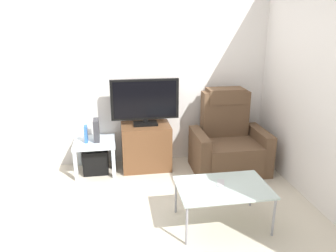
% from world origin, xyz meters
% --- Properties ---
extents(ground_plane, '(6.40, 6.40, 0.00)m').
position_xyz_m(ground_plane, '(0.00, 0.00, 0.00)').
color(ground_plane, beige).
extents(wall_back, '(6.40, 0.06, 2.60)m').
position_xyz_m(wall_back, '(0.00, 1.13, 1.30)').
color(wall_back, silver).
rests_on(wall_back, ground).
extents(wall_side, '(0.06, 4.48, 2.60)m').
position_xyz_m(wall_side, '(1.88, 0.00, 1.30)').
color(wall_side, silver).
rests_on(wall_side, ground).
extents(tv_stand, '(0.65, 0.47, 0.62)m').
position_xyz_m(tv_stand, '(0.11, 0.84, 0.31)').
color(tv_stand, brown).
rests_on(tv_stand, ground).
extents(television, '(0.90, 0.20, 0.62)m').
position_xyz_m(television, '(0.11, 0.85, 0.94)').
color(television, black).
rests_on(television, tv_stand).
extents(recliner_armchair, '(0.98, 0.78, 1.08)m').
position_xyz_m(recliner_armchair, '(1.21, 0.63, 0.37)').
color(recliner_armchair, brown).
rests_on(recliner_armchair, ground).
extents(side_table, '(0.54, 0.54, 0.44)m').
position_xyz_m(side_table, '(-0.57, 0.82, 0.37)').
color(side_table, silver).
rests_on(side_table, ground).
extents(subwoofer_box, '(0.33, 0.33, 0.33)m').
position_xyz_m(subwoofer_box, '(-0.57, 0.82, 0.16)').
color(subwoofer_box, black).
rests_on(subwoofer_box, ground).
extents(book_upright, '(0.04, 0.12, 0.22)m').
position_xyz_m(book_upright, '(-0.67, 0.80, 0.55)').
color(book_upright, '#3366B2').
rests_on(book_upright, side_table).
extents(game_console, '(0.07, 0.20, 0.29)m').
position_xyz_m(game_console, '(-0.54, 0.83, 0.58)').
color(game_console, '#333338').
rests_on(game_console, side_table).
extents(coffee_table, '(0.90, 0.60, 0.42)m').
position_xyz_m(coffee_table, '(0.73, -0.61, 0.39)').
color(coffee_table, '#B2C6C1').
rests_on(coffee_table, ground).
extents(cell_phone, '(0.12, 0.16, 0.01)m').
position_xyz_m(cell_phone, '(0.72, -0.55, 0.42)').
color(cell_phone, '#B7B7BC').
rests_on(cell_phone, coffee_table).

